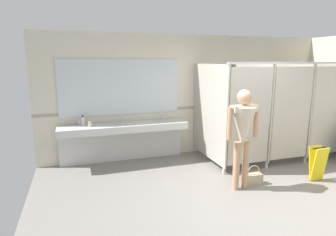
{
  "coord_description": "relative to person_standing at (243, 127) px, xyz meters",
  "views": [
    {
      "loc": [
        -2.63,
        -3.44,
        2.1
      ],
      "look_at": [
        -1.26,
        0.71,
        1.22
      ],
      "focal_mm": 30.44,
      "sensor_mm": 36.0,
      "label": 1
    }
  ],
  "objects": [
    {
      "name": "ground_plane",
      "position": [
        0.1,
        -0.4,
        -1.1
      ],
      "size": [
        6.89,
        5.55,
        0.1
      ],
      "primitive_type": "cube",
      "color": "gray"
    },
    {
      "name": "wall_back",
      "position": [
        0.1,
        2.14,
        0.28
      ],
      "size": [
        6.89,
        0.12,
        2.66
      ],
      "primitive_type": "cube",
      "color": "beige",
      "rests_on": "ground_plane"
    },
    {
      "name": "paper_cup",
      "position": [
        -2.28,
        1.77,
        -0.16
      ],
      "size": [
        0.07,
        0.07,
        0.1
      ],
      "primitive_type": "cylinder",
      "color": "beige",
      "rests_on": "vanity_counter"
    },
    {
      "name": "person_standing",
      "position": [
        0.0,
        0.0,
        0.0
      ],
      "size": [
        0.58,
        0.42,
        1.66
      ],
      "color": "tan",
      "rests_on": "ground_plane"
    },
    {
      "name": "soap_dispenser",
      "position": [
        -2.41,
        1.95,
        -0.12
      ],
      "size": [
        0.07,
        0.07,
        0.2
      ],
      "color": "white",
      "rests_on": "vanity_counter"
    },
    {
      "name": "bathroom_stalls",
      "position": [
        1.48,
        1.1,
        0.04
      ],
      "size": [
        2.92,
        1.49,
        2.08
      ],
      "color": "#B2AD9E",
      "rests_on": "ground_plane"
    },
    {
      "name": "mirror_panel",
      "position": [
        -1.61,
        2.07,
        0.51
      ],
      "size": [
        2.49,
        0.02,
        1.14
      ],
      "primitive_type": "cube",
      "color": "silver",
      "rests_on": "wall_back"
    },
    {
      "name": "vanity_counter",
      "position": [
        -1.61,
        1.88,
        -0.44
      ],
      "size": [
        2.59,
        0.53,
        0.95
      ],
      "color": "silver",
      "rests_on": "ground_plane"
    },
    {
      "name": "handbag",
      "position": [
        0.31,
        0.07,
        -0.94
      ],
      "size": [
        0.31,
        0.14,
        0.34
      ],
      "color": "tan",
      "rests_on": "ground_plane"
    },
    {
      "name": "wet_floor_sign",
      "position": [
        1.47,
        -0.14,
        -0.73
      ],
      "size": [
        0.28,
        0.19,
        0.62
      ],
      "color": "yellow",
      "rests_on": "ground_plane"
    },
    {
      "name": "wall_back_tile_band",
      "position": [
        0.1,
        2.08,
        0.0
      ],
      "size": [
        6.89,
        0.01,
        0.06
      ],
      "primitive_type": "cube",
      "color": "#9E937F",
      "rests_on": "wall_back"
    }
  ]
}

